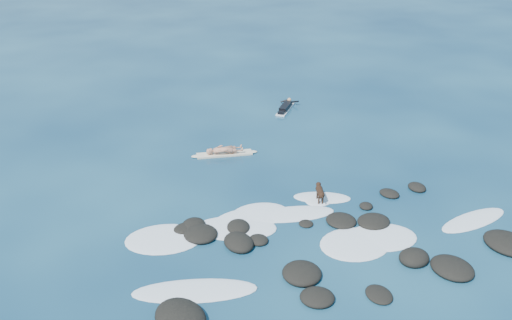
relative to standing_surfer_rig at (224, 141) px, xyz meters
name	(u,v)px	position (x,y,z in m)	size (l,w,h in m)	color
ground	(318,223)	(1.89, -6.70, -0.69)	(160.00, 160.00, 0.00)	#0A2642
reef_rocks	(324,255)	(1.25, -8.80, -0.59)	(13.65, 6.62, 0.54)	black
breaking_foam	(286,232)	(0.56, -6.96, -0.68)	(14.53, 6.08, 0.12)	white
standing_surfer_rig	(224,141)	(0.00, 0.00, 0.00)	(3.10, 0.81, 1.76)	beige
paddling_surfer_rig	(286,107)	(4.69, 4.70, -0.55)	(1.79, 2.21, 0.43)	white
dog	(320,191)	(2.56, -5.26, -0.23)	(0.43, 1.10, 0.70)	black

